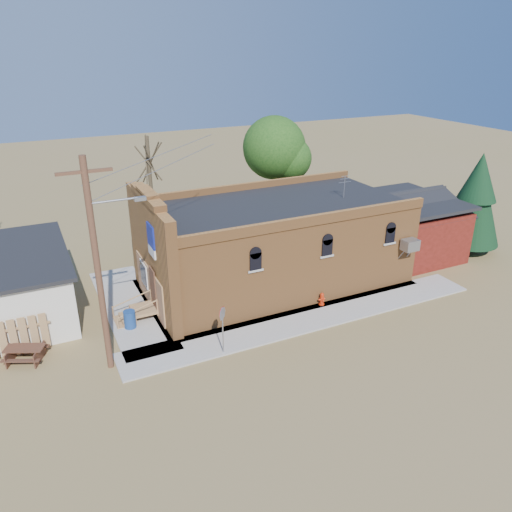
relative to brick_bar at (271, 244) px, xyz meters
name	(u,v)px	position (x,y,z in m)	size (l,w,h in m)	color
ground	(293,335)	(-1.64, -5.49, -2.34)	(120.00, 120.00, 0.00)	olive
sidewalk_south	(310,318)	(-0.14, -4.59, -2.30)	(19.00, 2.20, 0.08)	#9E9991
sidewalk_west	(130,307)	(-7.94, 0.51, -2.30)	(2.60, 10.00, 0.08)	#9E9991
brick_bar	(271,244)	(0.00, 0.00, 0.00)	(16.40, 7.97, 6.30)	#AA6934
red_shed	(408,220)	(9.86, 0.01, -0.07)	(5.40, 6.40, 4.30)	#4E140D
utility_pole	(98,264)	(-9.79, -4.29, 2.43)	(3.12, 0.26, 9.00)	#4A2C1D
tree_bare_near	(149,161)	(-4.64, 7.51, 3.62)	(2.80, 2.80, 7.65)	#4E422D
tree_leafy	(274,148)	(4.36, 8.01, 3.59)	(4.40, 4.40, 8.15)	#4E422D
evergreen_tree	(476,197)	(13.86, -1.49, 1.37)	(3.60, 3.60, 6.50)	#4E422D
fire_hydrant	(322,299)	(1.10, -3.70, -1.92)	(0.40, 0.40, 0.68)	#B9250A
stop_sign	(222,318)	(-5.17, -5.49, -0.53)	(0.44, 0.50, 2.26)	gray
trash_barrel	(130,319)	(-8.39, -1.61, -1.83)	(0.56, 0.56, 0.87)	navy
picnic_table	(25,352)	(-13.04, -2.29, -1.90)	(1.98, 1.77, 0.68)	#4A2B1D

